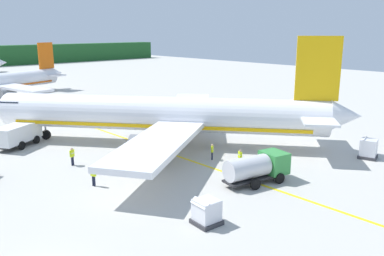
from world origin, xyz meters
TOP-DOWN VIEW (x-y plane):
  - airliner_foreground at (20.81, 15.13)m, footprint 29.86×34.81m
  - service_truck_fuel at (8.55, 25.49)m, footprint 5.86×4.70m
  - service_truck_catering at (19.09, 0.93)m, footprint 6.04×3.19m
  - cargo_container_near at (10.78, -1.35)m, footprint 1.80×1.80m
  - cargo_container_mid at (32.45, -2.50)m, footprint 2.06×2.06m
  - crew_marshaller at (9.89, 15.58)m, footprint 0.59×0.39m
  - crew_loader_left at (8.73, 9.59)m, footprint 0.35×0.61m
  - crew_loader_right at (21.27, 4.64)m, footprint 0.37×0.60m
  - crew_supervisor at (20.75, 7.77)m, footprint 0.52×0.45m
  - apron_guide_line at (18.98, 10.58)m, footprint 0.30×60.00m

SIDE VIEW (x-z plane):
  - apron_guide_line at x=18.98m, z-range 0.00..0.01m
  - cargo_container_near at x=10.78m, z-range -0.05..1.78m
  - crew_supervisor at x=20.75m, z-range 0.14..1.75m
  - crew_loader_right at x=21.27m, z-range 0.14..1.76m
  - cargo_container_mid at x=32.45m, z-range -0.05..1.99m
  - crew_marshaller at x=9.89m, z-range 0.16..1.90m
  - crew_loader_left at x=8.73m, z-range 0.16..1.94m
  - service_truck_catering at x=19.09m, z-range 0.19..2.59m
  - service_truck_fuel at x=8.55m, z-range 0.20..2.66m
  - airliner_foreground at x=20.81m, z-range -2.56..9.34m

